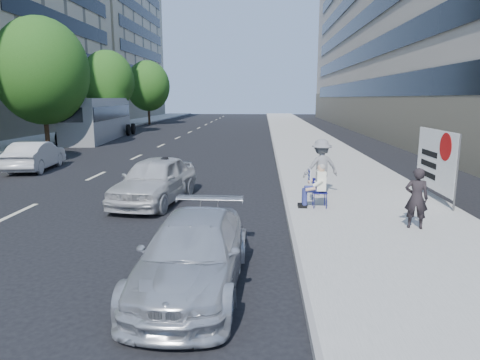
# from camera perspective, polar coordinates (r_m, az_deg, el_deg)

# --- Properties ---
(ground) EXTENTS (160.00, 160.00, 0.00)m
(ground) POSITION_cam_1_polar(r_m,az_deg,el_deg) (10.44, -1.03, -7.73)
(ground) COLOR black
(ground) RESTS_ON ground
(near_sidewalk) EXTENTS (5.00, 120.00, 0.15)m
(near_sidewalk) POSITION_cam_1_polar(r_m,az_deg,el_deg) (30.23, 9.33, 4.57)
(near_sidewalk) COLOR gray
(near_sidewalk) RESTS_ON ground
(far_sidewalk) EXTENTS (4.50, 120.00, 0.15)m
(far_sidewalk) POSITION_cam_1_polar(r_m,az_deg,el_deg) (34.76, -27.19, 4.32)
(far_sidewalk) COLOR gray
(far_sidewalk) RESTS_ON ground
(far_bldg_north) EXTENTS (22.00, 28.00, 28.00)m
(far_bldg_north) POSITION_cam_1_polar(r_m,az_deg,el_deg) (78.88, -20.94, 18.00)
(far_bldg_north) COLOR beige
(far_bldg_north) RESTS_ON ground
(near_building) EXTENTS (14.00, 70.00, 20.00)m
(near_building) POSITION_cam_1_polar(r_m,az_deg,el_deg) (45.42, 25.43, 18.34)
(near_building) COLOR #A49A8E
(near_building) RESTS_ON ground
(tree_far_c) EXTENTS (6.00, 6.00, 8.47)m
(tree_far_c) POSITION_cam_1_polar(r_m,az_deg,el_deg) (31.42, -24.92, 13.00)
(tree_far_c) COLOR #382616
(tree_far_c) RESTS_ON ground
(tree_far_d) EXTENTS (4.80, 4.80, 7.65)m
(tree_far_d) POSITION_cam_1_polar(r_m,az_deg,el_deg) (42.43, -17.21, 12.53)
(tree_far_d) COLOR #382616
(tree_far_d) RESTS_ON ground
(tree_far_e) EXTENTS (5.40, 5.40, 7.89)m
(tree_far_e) POSITION_cam_1_polar(r_m,az_deg,el_deg) (55.78, -12.18, 12.16)
(tree_far_e) COLOR #382616
(tree_far_e) RESTS_ON ground
(seated_protester) EXTENTS (0.83, 1.11, 1.31)m
(seated_protester) POSITION_cam_1_polar(r_m,az_deg,el_deg) (12.74, 10.11, -0.42)
(seated_protester) COLOR navy
(seated_protester) RESTS_ON near_sidewalk
(jogger) EXTENTS (1.33, 0.98, 1.85)m
(jogger) POSITION_cam_1_polar(r_m,az_deg,el_deg) (14.44, 10.76, 1.71)
(jogger) COLOR gray
(jogger) RESTS_ON near_sidewalk
(pedestrian_woman) EXTENTS (0.63, 0.49, 1.52)m
(pedestrian_woman) POSITION_cam_1_polar(r_m,az_deg,el_deg) (11.37, 22.46, -2.26)
(pedestrian_woman) COLOR black
(pedestrian_woman) RESTS_ON near_sidewalk
(protest_banner) EXTENTS (0.08, 3.06, 2.20)m
(protest_banner) POSITION_cam_1_polar(r_m,az_deg,el_deg) (14.86, 24.65, 2.42)
(protest_banner) COLOR #4C4C4C
(protest_banner) RESTS_ON near_sidewalk
(parked_sedan) EXTENTS (1.87, 4.35, 1.25)m
(parked_sedan) POSITION_cam_1_polar(r_m,az_deg,el_deg) (7.73, -6.28, -9.72)
(parked_sedan) COLOR #B4B7BC
(parked_sedan) RESTS_ON ground
(white_sedan_near) EXTENTS (2.31, 4.52, 1.47)m
(white_sedan_near) POSITION_cam_1_polar(r_m,az_deg,el_deg) (14.04, -11.29, 0.02)
(white_sedan_near) COLOR silver
(white_sedan_near) RESTS_ON ground
(white_sedan_mid) EXTENTS (1.92, 4.23, 1.35)m
(white_sedan_mid) POSITION_cam_1_polar(r_m,az_deg,el_deg) (22.21, -25.59, 2.95)
(white_sedan_mid) COLOR beige
(white_sedan_mid) RESTS_ON ground
(motorcycle) EXTENTS (0.74, 2.05, 1.42)m
(motorcycle) POSITION_cam_1_polar(r_m,az_deg,el_deg) (14.42, -9.76, -0.05)
(motorcycle) COLOR black
(motorcycle) RESTS_ON ground
(bus) EXTENTS (3.78, 12.27, 3.30)m
(bus) POSITION_cam_1_polar(r_m,az_deg,el_deg) (36.85, -18.30, 7.72)
(bus) COLOR gray
(bus) RESTS_ON ground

